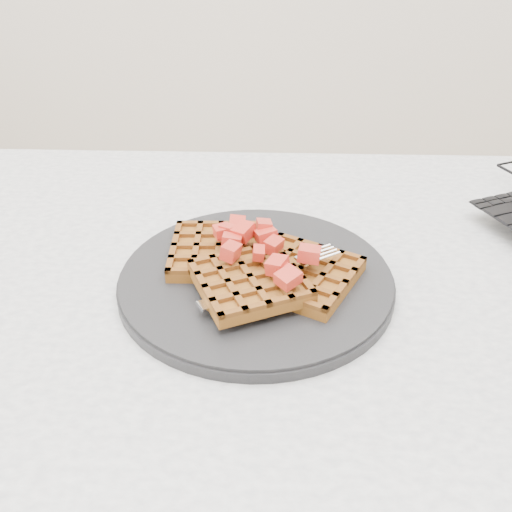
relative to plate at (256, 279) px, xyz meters
name	(u,v)px	position (x,y,z in m)	size (l,w,h in m)	color
table	(365,367)	(0.14, -0.01, -0.12)	(1.20, 0.80, 0.75)	white
plate	(256,279)	(0.00, 0.00, 0.00)	(0.31, 0.31, 0.02)	black
waffles	(256,267)	(0.00, 0.00, 0.02)	(0.23, 0.20, 0.03)	#92581F
strawberry_pile	(256,245)	(0.00, 0.00, 0.05)	(0.15, 0.15, 0.02)	#A9150C
fork	(280,283)	(0.03, -0.03, 0.02)	(0.02, 0.18, 0.02)	silver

